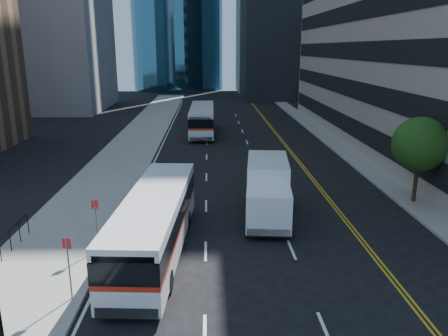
% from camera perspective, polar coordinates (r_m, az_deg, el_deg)
% --- Properties ---
extents(ground, '(160.00, 160.00, 0.00)m').
position_cam_1_polar(ground, '(19.03, 8.44, -13.18)').
color(ground, black).
rests_on(ground, ground).
extents(sidewalk_west, '(5.00, 90.00, 0.15)m').
position_cam_1_polar(sidewalk_west, '(42.98, -11.66, 3.03)').
color(sidewalk_west, gray).
rests_on(sidewalk_west, ground).
extents(sidewalk_east, '(2.00, 90.00, 0.15)m').
position_cam_1_polar(sidewalk_east, '(44.13, 14.21, 3.19)').
color(sidewalk_east, gray).
rests_on(sidewalk_east, ground).
extents(street_tree, '(3.20, 3.20, 5.10)m').
position_cam_1_polar(street_tree, '(27.87, 24.23, 2.84)').
color(street_tree, '#332114').
rests_on(street_tree, sidewalk_east).
extents(bus_front, '(3.15, 11.07, 2.82)m').
position_cam_1_polar(bus_front, '(19.91, -8.95, -6.97)').
color(bus_front, silver).
rests_on(bus_front, ground).
extents(bus_rear, '(2.59, 11.38, 2.93)m').
position_cam_1_polar(bus_rear, '(47.83, -2.88, 6.42)').
color(bus_rear, white).
rests_on(bus_rear, ground).
extents(box_truck, '(2.90, 6.64, 3.08)m').
position_cam_1_polar(box_truck, '(23.91, 5.72, -2.76)').
color(box_truck, white).
rests_on(box_truck, ground).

